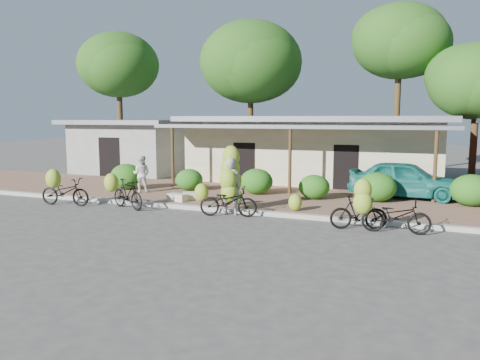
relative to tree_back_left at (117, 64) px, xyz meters
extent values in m
plane|color=#454240|center=(13.69, -13.11, -6.75)|extent=(100.00, 100.00, 0.00)
cube|color=#91664E|center=(13.69, -8.11, -6.69)|extent=(60.00, 6.00, 0.12)
cube|color=#A8A399|center=(13.69, -11.11, -6.68)|extent=(60.00, 0.25, 0.15)
cube|color=beige|center=(13.69, -2.11, -5.20)|extent=(12.00, 6.00, 3.10)
cube|color=slate|center=(13.69, -2.11, -3.53)|extent=(13.00, 7.00, 0.25)
cube|color=black|center=(13.69, -5.06, -5.65)|extent=(1.40, 0.12, 2.20)
cube|color=slate|center=(13.69, -6.11, -3.85)|extent=(13.00, 2.00, 0.15)
cylinder|color=#4A351D|center=(8.09, -7.01, -5.33)|extent=(0.14, 0.14, 2.85)
cylinder|color=#4A351D|center=(13.69, -7.01, -5.33)|extent=(0.14, 0.14, 2.85)
cylinder|color=#4A351D|center=(19.29, -7.01, -5.33)|extent=(0.14, 0.14, 2.85)
cube|color=#9A9995|center=(2.69, -2.11, -5.30)|extent=(6.00, 5.00, 2.90)
cube|color=slate|center=(2.69, -2.11, -3.73)|extent=(7.00, 6.00, 0.25)
cube|color=black|center=(2.69, -4.56, -5.65)|extent=(1.40, 0.12, 2.20)
cylinder|color=#4A351D|center=(0.19, -0.11, -3.23)|extent=(0.36, 0.36, 7.05)
ellipsoid|color=#1E4A12|center=(0.19, -0.11, -0.10)|extent=(5.20, 5.20, 4.16)
ellipsoid|color=#1E4A12|center=(-0.31, 0.19, 0.20)|extent=(4.42, 4.42, 3.54)
cylinder|color=#4A351D|center=(8.19, 2.89, -3.15)|extent=(0.36, 0.36, 7.21)
ellipsoid|color=#1E4A12|center=(8.19, 2.89, 0.06)|extent=(6.54, 6.54, 5.23)
ellipsoid|color=#1E4A12|center=(7.69, 3.19, 0.36)|extent=(5.56, 5.56, 4.44)
cylinder|color=#4A351D|center=(17.19, 3.39, -2.70)|extent=(0.36, 0.36, 8.10)
ellipsoid|color=#1E4A12|center=(17.19, 3.39, 0.90)|extent=(5.40, 5.40, 4.32)
ellipsoid|color=#1E4A12|center=(16.69, 3.69, 1.20)|extent=(4.59, 4.59, 3.67)
cylinder|color=#4A351D|center=(21.19, 1.39, -4.03)|extent=(0.36, 0.36, 5.44)
ellipsoid|color=#1E4A12|center=(21.19, 1.39, -1.62)|extent=(4.91, 4.91, 3.93)
ellipsoid|color=#1E4A12|center=(20.69, 1.69, -1.32)|extent=(4.17, 4.17, 3.34)
ellipsoid|color=#155914|center=(6.64, -8.59, -6.07)|extent=(1.45, 1.31, 1.13)
ellipsoid|color=#155914|center=(9.39, -7.86, -6.16)|extent=(1.21, 1.09, 0.94)
ellipsoid|color=#155914|center=(12.46, -7.70, -6.10)|extent=(1.36, 1.23, 1.06)
ellipsoid|color=#155914|center=(14.95, -7.97, -6.16)|extent=(1.22, 1.10, 0.95)
ellipsoid|color=#155914|center=(17.29, -7.64, -6.08)|extent=(1.43, 1.28, 1.11)
ellipsoid|color=#155914|center=(20.54, -7.30, -6.06)|extent=(1.47, 1.32, 1.15)
imported|color=black|center=(6.45, -12.19, -6.23)|extent=(2.06, 0.94, 1.04)
ellipsoid|color=#94B22C|center=(6.53, -12.84, -5.65)|extent=(0.57, 0.48, 0.71)
imported|color=black|center=(9.01, -11.85, -6.21)|extent=(1.85, 1.13, 1.08)
ellipsoid|color=#94B22C|center=(8.77, -12.46, -5.73)|extent=(0.53, 0.45, 0.66)
imported|color=black|center=(12.92, -11.71, -6.25)|extent=(2.03, 1.09, 1.01)
ellipsoid|color=#94B22C|center=(12.74, -11.19, -6.02)|extent=(0.64, 0.54, 0.80)
ellipsoid|color=#94B22C|center=(12.84, -11.16, -5.61)|extent=(0.64, 0.54, 0.79)
ellipsoid|color=#94B22C|center=(12.76, -11.18, -5.18)|extent=(0.65, 0.56, 0.82)
ellipsoid|color=#94B22C|center=(12.79, -11.18, -4.79)|extent=(0.60, 0.51, 0.75)
ellipsoid|color=#94B22C|center=(12.87, -11.52, -5.97)|extent=(0.55, 0.47, 0.69)
ellipsoid|color=#94B22C|center=(12.83, -11.52, -5.54)|extent=(0.60, 0.51, 0.75)
imported|color=black|center=(17.20, -11.95, -6.25)|extent=(1.73, 0.93, 1.00)
ellipsoid|color=#94B22C|center=(17.39, -12.57, -5.83)|extent=(0.54, 0.46, 0.67)
ellipsoid|color=#94B22C|center=(17.37, -12.53, -5.47)|extent=(0.50, 0.42, 0.62)
imported|color=black|center=(18.25, -12.02, -6.25)|extent=(1.94, 0.77, 1.00)
ellipsoid|color=#94B22C|center=(11.10, -10.07, -6.29)|extent=(0.55, 0.47, 0.68)
ellipsoid|color=#94B22C|center=(12.60, -10.26, -6.34)|extent=(0.46, 0.39, 0.58)
ellipsoid|color=#94B22C|center=(14.89, -10.53, -6.34)|extent=(0.46, 0.40, 0.58)
cube|color=silver|center=(10.66, -9.88, -6.48)|extent=(0.94, 0.75, 0.30)
cube|color=silver|center=(10.22, -10.38, -6.49)|extent=(0.80, 0.49, 0.28)
imported|color=#989898|center=(12.87, -11.41, -5.77)|extent=(0.75, 0.52, 1.96)
imported|color=silver|center=(7.73, -9.03, -5.85)|extent=(0.88, 0.75, 1.57)
imported|color=#186D65|center=(18.23, -6.35, -5.90)|extent=(4.40, 1.92, 1.47)
camera|label=1|loc=(19.02, -25.79, -3.48)|focal=35.00mm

